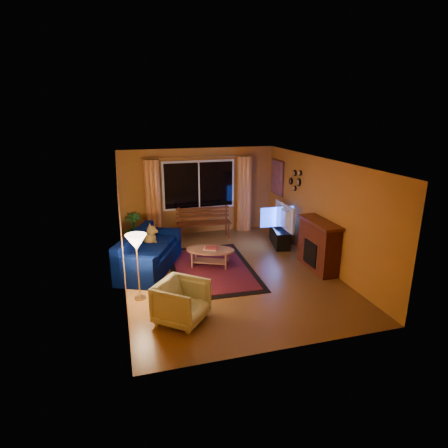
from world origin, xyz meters
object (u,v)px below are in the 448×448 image
object	(u,v)px
tv_console	(280,237)
armchair	(182,300)
coffee_table	(210,257)
sofa	(150,252)
floor_lamp	(138,268)
bench	(204,231)

from	to	relation	value
tv_console	armchair	bearing A→B (deg)	-123.56
armchair	tv_console	world-z (taller)	armchair
armchair	coffee_table	bearing A→B (deg)	14.06
sofa	tv_console	size ratio (longest dim) A/B	1.91
tv_console	coffee_table	bearing A→B (deg)	-145.05
floor_lamp	tv_console	xyz separation A→B (m)	(3.87, 2.10, -0.42)
bench	tv_console	xyz separation A→B (m)	(1.86, -1.05, 0.00)
coffee_table	tv_console	distance (m)	2.34
floor_lamp	tv_console	size ratio (longest dim) A/B	1.18
armchair	tv_console	distance (m)	4.48
bench	floor_lamp	xyz separation A→B (m)	(-2.01, -3.15, 0.42)
floor_lamp	coffee_table	distance (m)	2.13
tv_console	bench	bearing A→B (deg)	162.94
armchair	coffee_table	world-z (taller)	armchair
floor_lamp	tv_console	distance (m)	4.42
sofa	floor_lamp	xyz separation A→B (m)	(-0.33, -1.39, 0.22)
bench	sofa	bearing A→B (deg)	-129.93
bench	tv_console	world-z (taller)	tv_console
bench	tv_console	bearing A→B (deg)	-25.67
floor_lamp	coffee_table	size ratio (longest dim) A/B	1.14
bench	coffee_table	distance (m)	1.97
coffee_table	tv_console	bearing A→B (deg)	22.59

